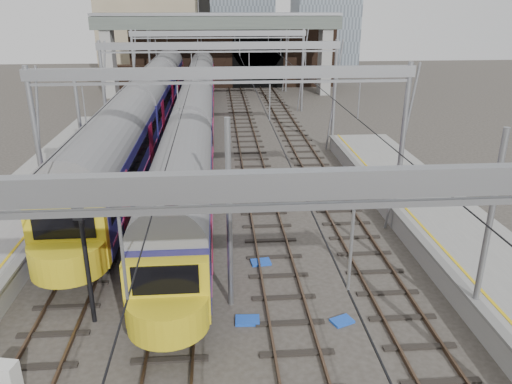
{
  "coord_description": "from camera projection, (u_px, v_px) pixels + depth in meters",
  "views": [
    {
      "loc": [
        -0.3,
        -13.77,
        10.48
      ],
      "look_at": [
        1.33,
        7.22,
        2.4
      ],
      "focal_mm": 35.0,
      "sensor_mm": 36.0,
      "label": 1
    }
  ],
  "objects": [
    {
      "name": "ground",
      "position": [
        233.0,
        338.0,
        16.59
      ],
      "size": [
        160.0,
        160.0,
        0.0
      ],
      "primitive_type": "plane",
      "color": "#38332D",
      "rests_on": "ground"
    },
    {
      "name": "tracks",
      "position": [
        224.0,
        184.0,
        30.55
      ],
      "size": [
        14.4,
        80.0,
        0.22
      ],
      "color": "#4C3828",
      "rests_on": "ground"
    },
    {
      "name": "overhead_line",
      "position": [
        221.0,
        62.0,
        34.24
      ],
      "size": [
        16.8,
        80.0,
        8.0
      ],
      "color": "gray",
      "rests_on": "ground"
    },
    {
      "name": "retaining_wall",
      "position": [
        229.0,
        53.0,
        63.48
      ],
      "size": [
        28.0,
        2.75,
        9.0
      ],
      "color": "black",
      "rests_on": "ground"
    },
    {
      "name": "overbridge",
      "position": [
        218.0,
        31.0,
        56.81
      ],
      "size": [
        28.0,
        3.0,
        9.25
      ],
      "color": "gray",
      "rests_on": "ground"
    },
    {
      "name": "train_main",
      "position": [
        198.0,
        98.0,
        44.28
      ],
      "size": [
        2.72,
        62.91,
        4.71
      ],
      "color": "black",
      "rests_on": "ground"
    },
    {
      "name": "train_second",
      "position": [
        150.0,
        99.0,
        42.59
      ],
      "size": [
        3.03,
        52.43,
        5.13
      ],
      "color": "black",
      "rests_on": "ground"
    },
    {
      "name": "signal_near_left",
      "position": [
        83.0,
        244.0,
        16.3
      ],
      "size": [
        0.38,
        0.47,
        4.85
      ],
      "rotation": [
        0.0,
        0.0,
        -0.29
      ],
      "color": "black",
      "rests_on": "ground"
    },
    {
      "name": "signal_near_centre",
      "position": [
        175.0,
        253.0,
        15.53
      ],
      "size": [
        0.38,
        0.47,
        4.96
      ],
      "rotation": [
        0.0,
        0.0,
        -0.24
      ],
      "color": "black",
      "rests_on": "ground"
    },
    {
      "name": "relay_cabinet",
      "position": [
        8.0,
        382.0,
        13.85
      ],
      "size": [
        0.68,
        0.6,
        1.18
      ],
      "primitive_type": "cube",
      "rotation": [
        0.0,
        0.0,
        -0.2
      ],
      "color": "silver",
      "rests_on": "ground"
    },
    {
      "name": "equip_cover_a",
      "position": [
        261.0,
        262.0,
        21.29
      ],
      "size": [
        0.89,
        0.67,
        0.1
      ],
      "primitive_type": "cube",
      "rotation": [
        0.0,
        0.0,
        0.12
      ],
      "color": "blue",
      "rests_on": "ground"
    },
    {
      "name": "equip_cover_b",
      "position": [
        247.0,
        320.0,
        17.41
      ],
      "size": [
        0.87,
        0.64,
        0.1
      ],
      "primitive_type": "cube",
      "rotation": [
        0.0,
        0.0,
        -0.05
      ],
      "color": "blue",
      "rests_on": "ground"
    },
    {
      "name": "equip_cover_c",
      "position": [
        342.0,
        321.0,
        17.39
      ],
      "size": [
        0.89,
        0.77,
        0.09
      ],
      "primitive_type": "cube",
      "rotation": [
        0.0,
        0.0,
        0.39
      ],
      "color": "blue",
      "rests_on": "ground"
    }
  ]
}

